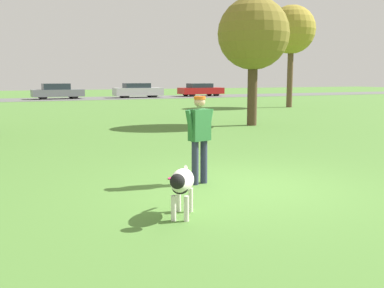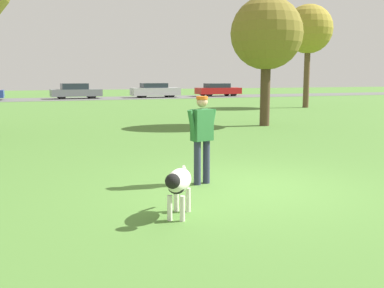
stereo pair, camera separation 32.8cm
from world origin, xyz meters
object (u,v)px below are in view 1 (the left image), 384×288
Objects in this scene: person at (200,133)px; tree_near_right at (253,34)px; dog at (182,183)px; parked_car_red at (201,90)px; tree_far_right at (291,30)px; parked_car_silver at (138,90)px; frisbee at (173,178)px; parked_car_grey at (57,91)px.

person is 10.67m from tree_near_right.
dog is 38.74m from parked_car_red.
tree_near_right is 11.49m from tree_far_right.
tree_near_right is at bearing -133.20° from tree_far_right.
tree_near_right is 1.13× the size of parked_car_silver.
parked_car_silver is 1.04× the size of parked_car_red.
parked_car_red is (15.36, 33.36, -0.31)m from person.
dog reaches higher than frisbee.
person is 34.15m from parked_car_silver.
frisbee is at bearing -129.81° from tree_near_right.
person is at bearing -61.64° from frisbee.
dog is 36.09m from parked_car_silver.
tree_near_right reaches higher than dog.
parked_car_red is (15.67, 32.79, 0.64)m from frisbee.
parked_car_red is (6.59, 0.36, -0.02)m from parked_car_silver.
tree_far_right is (7.82, 8.33, 1.22)m from tree_near_right.
tree_near_right is at bearing -82.31° from parked_car_grey.
person is at bearing -126.48° from tree_near_right.
person is 0.37× the size of parked_car_grey.
frisbee is 0.05× the size of parked_car_grey.
dog is at bearing -129.30° from tree_far_right.
parked_car_silver is at bearing 74.36° from frisbee.
person reaches higher than parked_car_red.
tree_near_right is at bearing -110.13° from parked_car_red.
tree_far_right is 1.45× the size of parked_car_grey.
parked_car_red is at bearing 69.80° from tree_near_right.
parked_car_grey reaches higher than frisbee.
tree_far_right reaches higher than parked_car_red.
parked_car_grey reaches higher than parked_car_silver.
tree_far_right reaches higher than parked_car_grey.
parked_car_grey is at bearing 86.71° from frisbee.
tree_far_right is at bearing -94.70° from parked_car_red.
parked_car_grey is at bearing 100.36° from tree_near_right.
frisbee is 33.69m from parked_car_silver.
tree_near_right is (7.21, 10.03, 3.12)m from dog.
parked_car_grey is (1.57, 33.28, -0.29)m from person.
tree_far_right is 1.47× the size of parked_car_red.
parked_car_grey is (-12.39, 16.65, -4.18)m from tree_far_right.
parked_car_grey is at bearing 177.19° from parked_car_silver.
tree_near_right reaches higher than person.
parked_car_red is at bearing 85.22° from tree_far_right.
person is 7.92× the size of frisbee.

